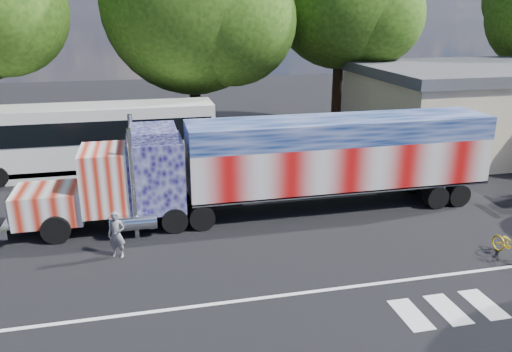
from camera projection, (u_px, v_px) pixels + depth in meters
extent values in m
plane|color=black|center=(274.00, 250.00, 18.24)|extent=(100.00, 100.00, 0.00)
cube|color=silver|center=(299.00, 293.00, 15.46)|extent=(30.00, 0.15, 0.01)
cube|color=silver|center=(411.00, 314.00, 14.39)|extent=(0.70, 1.60, 0.01)
cube|color=silver|center=(448.00, 309.00, 14.64)|extent=(0.70, 1.60, 0.01)
cube|color=silver|center=(484.00, 304.00, 14.89)|extent=(0.70, 1.60, 0.01)
cube|color=black|center=(134.00, 209.00, 20.24)|extent=(8.82, 0.98, 0.29)
cube|color=#DA8A80|center=(50.00, 204.00, 19.42)|extent=(2.55, 2.16, 1.27)
cube|color=silver|center=(14.00, 207.00, 19.14)|extent=(0.12, 1.86, 1.14)
cube|color=silver|center=(11.00, 223.00, 19.30)|extent=(0.29, 2.45, 0.35)
cube|color=#DA8A80|center=(105.00, 179.00, 19.59)|extent=(1.76, 2.45, 2.45)
cube|color=black|center=(82.00, 169.00, 19.28)|extent=(0.06, 2.06, 0.88)
cube|color=#4D4B85|center=(156.00, 173.00, 19.98)|extent=(2.16, 2.45, 2.84)
cube|color=#4D4B85|center=(153.00, 134.00, 19.47)|extent=(1.76, 2.35, 0.49)
cylinder|color=silver|center=(133.00, 165.00, 20.99)|extent=(0.20, 0.20, 4.31)
cylinder|color=silver|center=(133.00, 185.00, 18.59)|extent=(0.20, 0.20, 4.31)
cylinder|color=silver|center=(134.00, 199.00, 21.43)|extent=(1.76, 0.65, 0.65)
cylinder|color=silver|center=(134.00, 222.00, 19.07)|extent=(1.76, 0.65, 0.65)
cylinder|color=black|center=(56.00, 230.00, 18.68)|extent=(1.08, 0.34, 1.08)
cylinder|color=black|center=(64.00, 208.00, 20.68)|extent=(1.08, 0.34, 1.08)
cylinder|color=black|center=(175.00, 219.00, 19.67)|extent=(1.02, 0.54, 1.02)
cylinder|color=black|center=(171.00, 201.00, 21.57)|extent=(1.02, 0.54, 1.02)
cylinder|color=black|center=(202.00, 217.00, 19.90)|extent=(1.02, 0.54, 1.02)
cylinder|color=black|center=(196.00, 199.00, 21.80)|extent=(1.02, 0.54, 1.02)
cube|color=black|center=(338.00, 187.00, 22.02)|extent=(12.74, 1.08, 0.29)
cube|color=#D27170|center=(339.00, 163.00, 21.67)|extent=(13.14, 2.55, 1.96)
cube|color=#455996|center=(341.00, 130.00, 21.20)|extent=(13.14, 2.55, 0.98)
cube|color=silver|center=(338.00, 184.00, 21.98)|extent=(13.14, 2.55, 0.12)
cube|color=silver|center=(474.00, 143.00, 22.91)|extent=(0.04, 2.45, 2.84)
cylinder|color=black|center=(435.00, 196.00, 22.10)|extent=(1.02, 0.54, 1.02)
cylinder|color=black|center=(412.00, 182.00, 24.00)|extent=(1.02, 0.54, 1.02)
cylinder|color=black|center=(457.00, 194.00, 22.32)|extent=(1.02, 0.54, 1.02)
cylinder|color=black|center=(432.00, 180.00, 24.23)|extent=(1.02, 0.54, 1.02)
cube|color=white|center=(96.00, 140.00, 26.47)|extent=(12.50, 2.71, 3.65)
cube|color=black|center=(94.00, 127.00, 26.26)|extent=(12.09, 2.77, 1.15)
cube|color=black|center=(98.00, 164.00, 26.90)|extent=(12.50, 2.71, 0.26)
cylinder|color=black|center=(10.00, 162.00, 27.10)|extent=(1.04, 0.31, 1.04)
cylinder|color=black|center=(158.00, 166.00, 26.34)|extent=(1.04, 0.31, 1.04)
cylinder|color=black|center=(156.00, 153.00, 28.75)|extent=(1.04, 0.31, 1.04)
cylinder|color=black|center=(176.00, 165.00, 26.54)|extent=(1.04, 0.31, 1.04)
cylinder|color=black|center=(172.00, 152.00, 28.95)|extent=(1.04, 0.31, 1.04)
cube|color=#1E5926|center=(471.00, 133.00, 25.53)|extent=(1.60, 0.08, 1.20)
imported|color=slate|center=(117.00, 234.00, 17.54)|extent=(0.73, 0.61, 1.71)
imported|color=gold|center=(511.00, 246.00, 17.53)|extent=(0.76, 1.84, 0.95)
sphere|color=#325614|center=(1.00, 10.00, 26.22)|extent=(6.93, 6.93, 6.93)
cylinder|color=black|center=(337.00, 81.00, 35.00)|extent=(0.70, 0.70, 7.25)
sphere|color=#325614|center=(375.00, 16.00, 32.72)|extent=(6.43, 6.43, 6.43)
cylinder|color=black|center=(195.00, 89.00, 32.19)|extent=(0.70, 0.70, 6.99)
sphere|color=#325614|center=(191.00, 4.00, 30.53)|extent=(11.03, 11.03, 11.03)
sphere|color=#325614|center=(232.00, 21.00, 29.78)|extent=(7.72, 7.72, 7.72)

